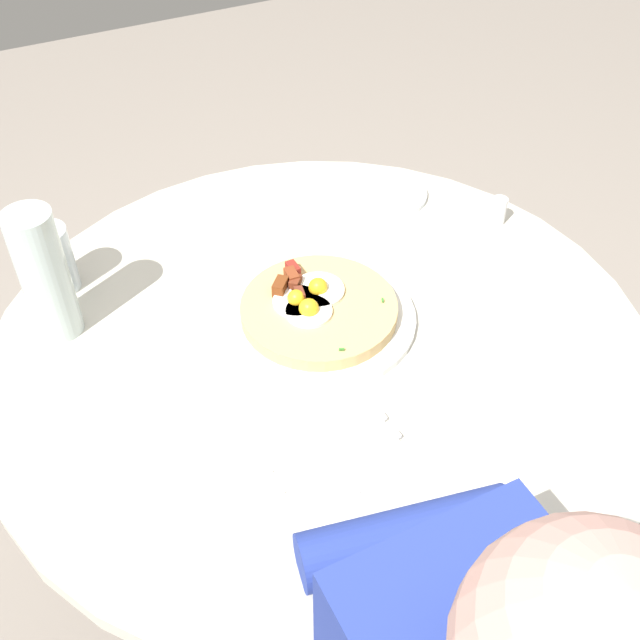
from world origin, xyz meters
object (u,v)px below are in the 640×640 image
(breakfast_pizza, at_px, (317,307))
(water_bottle, at_px, (44,275))
(bread_plate, at_px, (385,194))
(water_glass, at_px, (52,260))
(pizza_plate, at_px, (319,318))
(salt_shaker, at_px, (498,211))
(fork, at_px, (342,460))
(knife, at_px, (329,441))
(dining_table, at_px, (321,408))

(breakfast_pizza, bearing_deg, water_bottle, -113.66)
(bread_plate, relative_size, water_glass, 1.37)
(breakfast_pizza, bearing_deg, pizza_plate, 30.78)
(pizza_plate, bearing_deg, water_bottle, -113.97)
(breakfast_pizza, height_order, bread_plate, breakfast_pizza)
(water_bottle, xyz_separation_m, salt_shaker, (0.08, 0.78, -0.08))
(fork, height_order, knife, same)
(dining_table, xyz_separation_m, water_glass, (-0.30, -0.33, 0.22))
(pizza_plate, relative_size, salt_shaker, 5.98)
(breakfast_pizza, distance_m, fork, 0.28)
(water_bottle, bearing_deg, breakfast_pizza, 66.34)
(breakfast_pizza, bearing_deg, bread_plate, 132.78)
(knife, xyz_separation_m, water_glass, (-0.49, -0.25, 0.05))
(water_glass, xyz_separation_m, water_bottle, (0.10, -0.02, 0.05))
(dining_table, height_order, breakfast_pizza, breakfast_pizza)
(fork, relative_size, water_bottle, 0.83)
(fork, bearing_deg, knife, 90.00)
(fork, bearing_deg, water_bottle, 120.29)
(dining_table, bearing_deg, breakfast_pizza, 162.40)
(water_glass, bearing_deg, dining_table, 47.63)
(knife, xyz_separation_m, water_bottle, (-0.39, -0.27, 0.10))
(pizza_plate, bearing_deg, fork, -20.05)
(fork, relative_size, salt_shaker, 3.52)
(pizza_plate, height_order, knife, pizza_plate)
(dining_table, distance_m, fork, 0.29)
(knife, distance_m, water_bottle, 0.49)
(fork, distance_m, knife, 0.04)
(dining_table, xyz_separation_m, water_bottle, (-0.20, -0.35, 0.28))
(pizza_plate, xyz_separation_m, fork, (0.26, -0.09, 0.00))
(bread_plate, distance_m, water_glass, 0.62)
(dining_table, relative_size, knife, 5.69)
(dining_table, xyz_separation_m, pizza_plate, (-0.04, 0.02, 0.17))
(fork, xyz_separation_m, salt_shaker, (-0.35, 0.50, 0.02))
(pizza_plate, height_order, salt_shaker, salt_shaker)
(dining_table, distance_m, water_glass, 0.50)
(dining_table, height_order, water_glass, water_glass)
(dining_table, relative_size, water_glass, 8.89)
(bread_plate, height_order, salt_shaker, salt_shaker)
(dining_table, bearing_deg, water_glass, -132.37)
(water_glass, relative_size, water_bottle, 0.53)
(breakfast_pizza, bearing_deg, water_glass, -127.13)
(pizza_plate, bearing_deg, water_glass, -127.31)
(water_glass, bearing_deg, water_bottle, -12.20)
(bread_plate, xyz_separation_m, salt_shaker, (0.16, 0.14, 0.02))
(dining_table, bearing_deg, fork, -19.80)
(bread_plate, height_order, fork, bread_plate)
(pizza_plate, height_order, fork, pizza_plate)
(dining_table, distance_m, pizza_plate, 0.18)
(water_bottle, bearing_deg, bread_plate, 97.95)
(water_glass, height_order, salt_shaker, water_glass)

